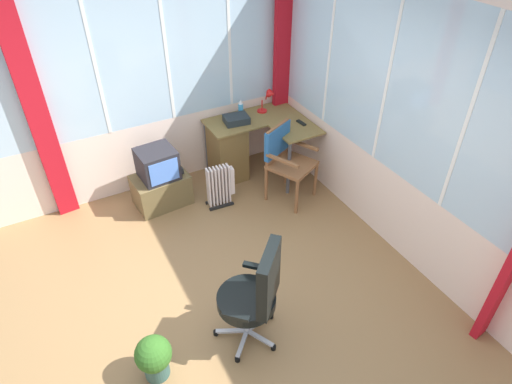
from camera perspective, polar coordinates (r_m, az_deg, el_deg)
The scene contains 15 objects.
ground at distance 4.33m, azimuth -3.44°, elevation -15.39°, with size 4.91×5.63×0.06m, color olive.
north_window_panel at distance 5.27m, azimuth -15.39°, elevation 13.51°, with size 3.91×0.07×2.77m.
east_window_panel at distance 4.35m, azimuth 20.27°, elevation 7.21°, with size 0.07×4.63×2.77m.
curtain_north_left at distance 5.12m, azimuth -26.68°, elevation 9.44°, with size 0.23×0.07×2.67m, color red.
curtain_corner at distance 5.83m, azimuth 3.42°, elevation 16.50°, with size 0.23×0.07×2.67m, color red.
desk at distance 5.71m, azimuth -3.10°, elevation 5.76°, with size 1.22×1.02×0.77m.
desk_lamp at distance 5.73m, azimuth 1.73°, elevation 12.17°, with size 0.23×0.20×0.32m.
tv_remote at distance 5.56m, azimuth 5.91°, elevation 8.95°, with size 0.04×0.15×0.02m, color black.
spray_bottle at distance 5.69m, azimuth -2.00°, elevation 10.89°, with size 0.06×0.06×0.22m.
paper_tray at distance 5.55m, azimuth -2.57°, elevation 9.43°, with size 0.30×0.23×0.09m, color #232B2F.
wooden_armchair at distance 5.26m, azimuth 3.61°, elevation 5.10°, with size 0.64×0.64×0.95m.
office_chair at distance 3.66m, azimuth 0.01°, elevation -12.90°, with size 0.60×0.61×1.07m.
tv_on_stand at distance 5.37m, azimuth -12.35°, elevation 1.46°, with size 0.67×0.49×0.76m.
space_heater at distance 5.28m, azimuth -4.59°, elevation 0.84°, with size 0.36×0.19×0.55m.
potted_plant at distance 3.83m, azimuth -13.13°, elevation -20.13°, with size 0.30×0.30×0.43m.
Camera 1 is at (-1.01, -2.42, 3.42)m, focal length 30.77 mm.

